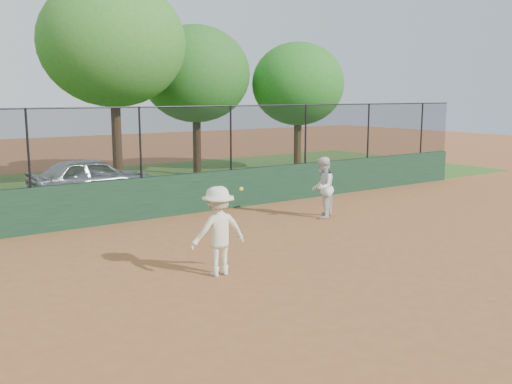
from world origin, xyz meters
TOP-DOWN VIEW (x-y plane):
  - ground at (0.00, 0.00)m, footprint 80.00×80.00m
  - back_wall at (0.00, 6.00)m, footprint 26.00×0.20m
  - grass_strip at (0.00, 12.00)m, footprint 36.00×12.00m
  - parked_car at (-0.56, 9.98)m, footprint 4.28×1.80m
  - player_second at (3.86, 3.25)m, footprint 1.09×1.04m
  - player_main at (-1.34, 0.42)m, footprint 1.20×0.77m
  - fence_assembly at (-0.03, 6.00)m, footprint 26.00×0.06m
  - tree_2 at (0.99, 11.61)m, footprint 5.40×4.91m
  - tree_3 at (5.23, 13.08)m, footprint 4.80×4.37m
  - tree_4 at (9.76, 11.66)m, footprint 4.36×3.97m

SIDE VIEW (x-z plane):
  - ground at x=0.00m, z-range 0.00..0.00m
  - grass_strip at x=0.00m, z-range 0.00..0.01m
  - back_wall at x=0.00m, z-range 0.00..1.20m
  - parked_car at x=-0.56m, z-range 0.00..1.45m
  - player_second at x=3.86m, z-range 0.00..1.77m
  - player_main at x=-1.34m, z-range 0.00..1.77m
  - fence_assembly at x=-0.03m, z-range 1.24..3.24m
  - tree_4 at x=9.76m, z-range 1.04..6.93m
  - tree_3 at x=5.23m, z-range 1.15..7.61m
  - tree_2 at x=0.99m, z-range 1.51..9.23m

